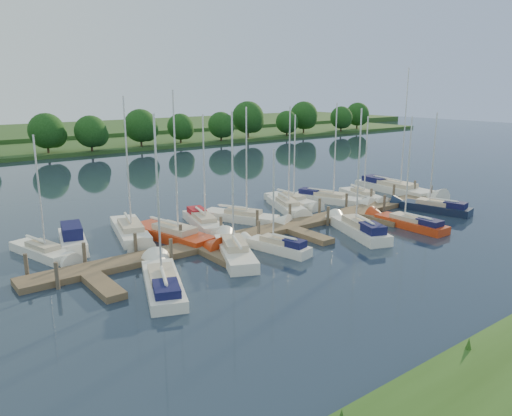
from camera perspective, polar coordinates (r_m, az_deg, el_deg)
ground at (r=34.65m, az=11.93°, el=-5.37°), size 260.00×260.00×0.00m
dock at (r=39.46m, az=3.90°, el=-2.41°), size 40.00×6.00×0.40m
mooring_pilings at (r=40.17m, az=2.85°, el=-1.50°), size 38.24×2.84×2.00m
far_shore at (r=99.88m, az=-22.83°, el=6.52°), size 180.00×30.00×0.60m
distant_hill at (r=124.07m, az=-25.90°, el=7.64°), size 220.00×40.00×1.40m
treeline at (r=85.69m, az=-22.50°, el=8.10°), size 144.24×9.51×8.23m
sailboat_n_0 at (r=36.58m, az=-23.07°, el=-4.74°), size 2.98×6.69×8.52m
motorboat at (r=38.13m, az=-20.20°, el=-3.55°), size 2.81×5.94×1.96m
sailboat_n_2 at (r=39.24m, az=-14.07°, el=-2.79°), size 3.77×8.67×10.88m
sailboat_n_3 at (r=37.45m, az=-9.12°, el=-3.33°), size 3.71×9.00×11.38m
sailboat_n_4 at (r=40.93m, az=-5.97°, el=-1.69°), size 3.21×7.46×9.43m
sailboat_n_5 at (r=42.25m, az=-1.35°, el=-1.17°), size 4.73×7.53×9.92m
sailboat_n_6 at (r=46.10m, az=3.64°, el=0.08°), size 4.08×7.64×9.80m
sailboat_n_7 at (r=48.40m, az=4.14°, el=0.74°), size 1.70×6.93×8.93m
sailboat_n_8 at (r=49.61m, az=8.42°, el=1.00°), size 4.09×7.81×9.98m
sailboat_n_9 at (r=51.68m, az=12.08°, el=1.31°), size 2.96×6.77×8.63m
sailboat_n_10 at (r=55.60m, az=15.80°, el=2.03°), size 2.98×10.71×13.44m
sailboat_s_0 at (r=29.18m, az=-10.64°, el=-8.39°), size 4.23×7.96×10.12m
sailboat_s_1 at (r=33.72m, az=-2.51°, el=-5.10°), size 4.43×7.61×10.08m
sailboat_s_2 at (r=34.71m, az=2.43°, el=-4.47°), size 2.37×5.71×7.48m
sailboat_s_3 at (r=39.32m, az=11.64°, el=-2.51°), size 3.96×7.66×10.05m
sailboat_s_4 at (r=42.38m, az=17.01°, el=-1.70°), size 1.73×7.18×9.19m
sailboat_s_5 at (r=48.25m, az=19.63°, el=-0.02°), size 3.10×7.26×9.29m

